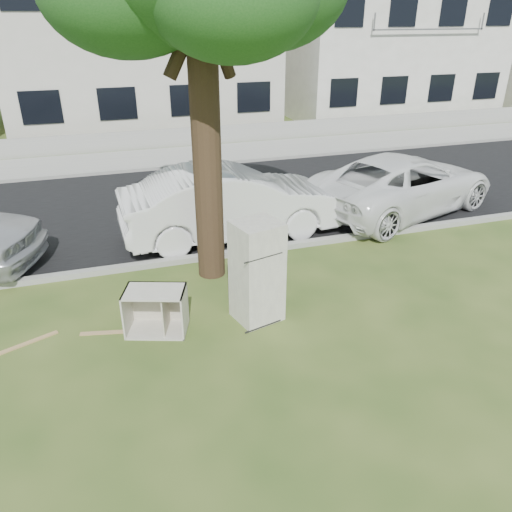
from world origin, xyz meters
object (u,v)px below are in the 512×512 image
object	(u,v)px
cabinet	(156,311)
car_right	(403,183)
car_center	(231,203)
fridge	(257,272)

from	to	relation	value
cabinet	car_right	xyz separation A→B (m)	(6.92, 3.70, 0.37)
car_center	car_right	distance (m)	4.74
fridge	car_right	xyz separation A→B (m)	(5.22, 3.80, -0.14)
cabinet	car_center	size ratio (longest dim) A/B	0.19
fridge	car_right	bearing A→B (deg)	21.05
fridge	cabinet	bearing A→B (deg)	161.29
fridge	car_right	world-z (taller)	fridge
car_right	car_center	bearing A→B (deg)	75.39
cabinet	car_center	bearing A→B (deg)	76.10
cabinet	car_right	size ratio (longest dim) A/B	0.18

